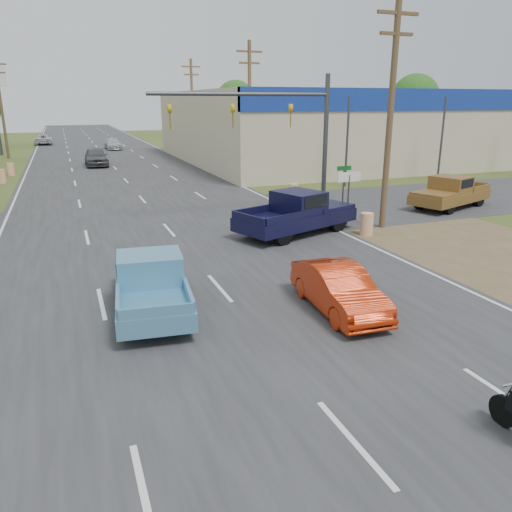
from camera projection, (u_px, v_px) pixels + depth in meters
name	position (u px, v px, depth m)	size (l,w,h in m)	color
ground	(353.00, 443.00, 8.67)	(200.00, 200.00, 0.00)	#34451B
main_road	(115.00, 168.00, 44.35)	(15.00, 180.00, 0.02)	#2D2D30
cross_road	(161.00, 221.00, 24.73)	(120.00, 10.00, 0.02)	#2D2D30
dirt_verge	(452.00, 240.00, 21.34)	(8.00, 18.00, 0.01)	brown
big_box_store	(415.00, 124.00, 54.21)	(50.00, 28.10, 6.60)	#B7A88C
utility_pole_1	(391.00, 110.00, 21.93)	(2.00, 0.28, 10.00)	#4C3823
utility_pole_2	(250.00, 106.00, 37.98)	(2.00, 0.28, 10.00)	#4C3823
utility_pole_3	(192.00, 105.00, 54.04)	(2.00, 0.28, 10.00)	#4C3823
utility_pole_6	(1.00, 105.00, 50.25)	(2.00, 0.28, 10.00)	#4C3823
tree_3	(415.00, 98.00, 88.02)	(8.40, 8.40, 10.40)	#422D19
tree_5	(236.00, 100.00, 101.90)	(7.98, 7.98, 9.88)	#422D19
barrel_0	(367.00, 224.00, 21.95)	(0.56, 0.56, 1.00)	orange
barrel_1	(293.00, 192.00, 29.67)	(0.56, 0.56, 1.00)	orange
barrel_2	(2.00, 176.00, 35.96)	(0.56, 0.56, 1.00)	orange
barrel_3	(11.00, 169.00, 39.63)	(0.56, 0.56, 1.00)	orange
lane_sign	(349.00, 185.00, 23.39)	(1.20, 0.08, 2.52)	#3F3F44
street_name_sign	(343.00, 186.00, 25.02)	(0.80, 0.08, 2.61)	#3F3F44
signal_mast	(278.00, 120.00, 24.39)	(9.12, 0.40, 7.00)	#3F3F44
red_convertible	(339.00, 289.00, 13.93)	(1.38, 3.94, 1.30)	#B02508
blue_pickup	(151.00, 281.00, 14.03)	(2.44, 5.14, 1.64)	black
navy_pickup	(299.00, 212.00, 22.14)	(6.15, 4.05, 1.90)	black
brown_pickup	(450.00, 192.00, 27.45)	(5.70, 3.73, 1.76)	black
distant_car_grey	(96.00, 157.00, 45.47)	(1.95, 4.84, 1.65)	#4D4D51
distant_car_silver	(113.00, 144.00, 61.31)	(1.83, 4.49, 1.30)	silver
distant_car_white	(43.00, 140.00, 68.13)	(2.23, 4.84, 1.35)	#BBBBBB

